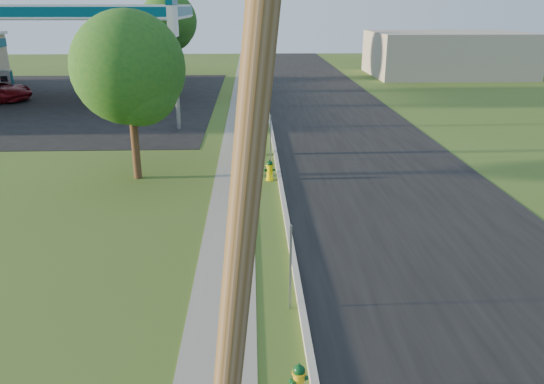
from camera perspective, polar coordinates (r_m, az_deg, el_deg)
The scene contains 21 objects.
road at distance 17.93m, azimuth 14.27°, elevation -1.88°, with size 8.00×120.00×0.02m, color black.
curb at distance 17.22m, azimuth 1.40°, elevation -1.92°, with size 0.15×120.00×0.15m, color #A7A499.
sidewalk at distance 17.22m, azimuth -4.42°, elevation -2.19°, with size 1.50×120.00×0.03m, color gray.
forecourt at distance 41.51m, azimuth -24.38°, elevation 8.96°, with size 26.00×28.00×0.02m, color black.
utility_pole_near at distance 5.23m, azimuth -2.73°, elevation 2.28°, with size 1.40×0.32×9.48m.
utility_pole_mid at distance 23.04m, azimuth -2.46°, elevation 15.96°, with size 1.40×0.32×9.80m.
utility_pole_far at distance 41.03m, azimuth -2.42°, elevation 17.27°, with size 1.40×0.32×9.50m.
sign_post_near at distance 11.54m, azimuth 2.00°, elevation -8.16°, with size 0.05×0.04×2.00m, color gray.
sign_post_mid at distance 22.65m, azimuth -0.16°, elevation 5.79°, with size 0.05×0.04×2.00m, color gray.
sign_post_far at distance 34.62m, azimuth -0.90°, elevation 10.56°, with size 0.05×0.04×2.00m, color gray.
gas_canopy at distance 40.31m, azimuth -22.82°, elevation 17.38°, with size 18.18×9.18×6.40m.
fuel_pump_ne at distance 37.52m, azimuth -16.27°, elevation 10.06°, with size 1.20×3.20×1.90m.
fuel_pump_sw at distance 44.20m, azimuth -26.62°, elevation 10.12°, with size 1.20×3.20×1.90m.
fuel_pump_se at distance 41.37m, azimuth -14.99°, elevation 10.99°, with size 1.20×3.20×1.90m.
price_pylon at distance 28.79m, azimuth -10.61°, elevation 17.31°, with size 0.34×2.04×6.85m.
distant_building at distance 54.44m, azimuth 18.25°, elevation 13.93°, with size 14.00×10.00×4.00m, color #9C9588.
tree_verge at distance 20.35m, azimuth -14.91°, elevation 12.30°, with size 4.14×4.14×6.28m.
tree_lot at distance 49.82m, azimuth -10.93°, elevation 17.38°, with size 4.96×4.96×7.52m.
hydrant_near at distance 9.55m, azimuth 2.92°, elevation -19.65°, with size 0.34×0.31×0.67m.
hydrant_mid at distance 20.26m, azimuth -0.25°, elevation 2.36°, with size 0.41×0.36×0.80m.
hydrant_far at distance 34.66m, azimuth -1.40°, elevation 9.49°, with size 0.38×0.34×0.74m.
Camera 1 is at (-0.55, -6.00, 6.35)m, focal length 35.00 mm.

